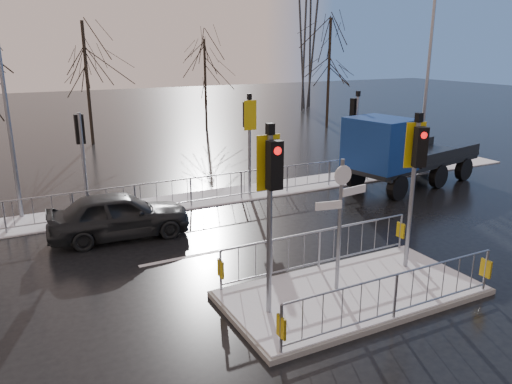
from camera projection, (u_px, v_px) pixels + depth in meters
name	position (u px, v px, depth m)	size (l,w,h in m)	color
ground	(352.00, 295.00, 11.57)	(120.00, 120.00, 0.00)	black
snow_verge	(211.00, 198.00, 18.89)	(30.00, 2.00, 0.04)	white
lane_markings	(361.00, 301.00, 11.28)	(8.00, 11.38, 0.01)	silver
traffic_island	(352.00, 280.00, 11.46)	(6.00, 3.04, 4.15)	slate
far_kerb_fixtures	(223.00, 174.00, 18.31)	(18.00, 0.65, 3.83)	gray
car_far_lane	(119.00, 215.00, 14.89)	(1.66, 4.13, 1.41)	black
flatbed_truck	(394.00, 151.00, 19.62)	(6.67, 3.49, 2.94)	black
tree_far_a	(85.00, 59.00, 28.08)	(3.75, 3.75, 7.08)	black
tree_far_b	(205.00, 67.00, 33.49)	(3.25, 3.25, 6.14)	black
tree_far_c	(330.00, 52.00, 34.17)	(4.00, 4.00, 7.55)	black
street_lamp_right	(429.00, 73.00, 22.22)	(1.25, 0.18, 8.00)	gray
street_lamp_left	(5.00, 81.00, 15.57)	(1.25, 0.18, 8.20)	gray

